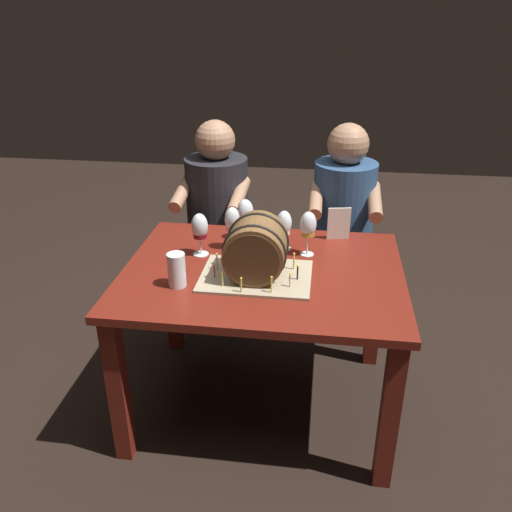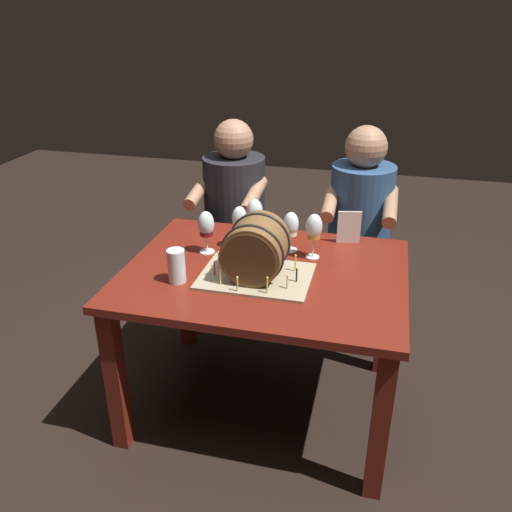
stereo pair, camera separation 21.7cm
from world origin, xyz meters
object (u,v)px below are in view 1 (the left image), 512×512
(wine_glass_white, at_px, (284,225))
(menu_card, at_px, (339,224))
(dining_table, at_px, (263,292))
(wine_glass_amber, at_px, (308,226))
(person_seated_left, at_px, (218,232))
(barrel_cake, at_px, (256,251))
(person_seated_right, at_px, (341,239))
(wine_glass_empty, at_px, (245,212))
(wine_glass_rose, at_px, (232,221))
(beer_pint, at_px, (177,271))
(wine_glass_red, at_px, (200,228))

(wine_glass_white, height_order, menu_card, wine_glass_white)
(dining_table, bearing_deg, wine_glass_amber, 43.96)
(menu_card, relative_size, person_seated_left, 0.13)
(barrel_cake, distance_m, person_seated_right, 0.95)
(wine_glass_empty, bearing_deg, wine_glass_amber, -24.62)
(wine_glass_rose, relative_size, beer_pint, 1.44)
(wine_glass_amber, height_order, wine_glass_white, wine_glass_amber)
(person_seated_left, bearing_deg, wine_glass_amber, -47.18)
(barrel_cake, relative_size, wine_glass_white, 2.43)
(dining_table, height_order, wine_glass_amber, wine_glass_amber)
(dining_table, relative_size, barrel_cake, 2.61)
(barrel_cake, xyz_separation_m, person_seated_left, (-0.33, 0.83, -0.28))
(barrel_cake, bearing_deg, person_seated_left, 111.96)
(dining_table, relative_size, wine_glass_amber, 5.76)
(beer_pint, relative_size, menu_card, 0.89)
(barrel_cake, xyz_separation_m, wine_glass_white, (0.09, 0.30, -0.00))
(wine_glass_red, relative_size, beer_pint, 1.40)
(dining_table, bearing_deg, person_seated_right, 64.86)
(wine_glass_white, xyz_separation_m, menu_card, (0.25, 0.15, -0.04))
(person_seated_right, bearing_deg, wine_glass_rose, -133.10)
(wine_glass_red, bearing_deg, dining_table, -20.61)
(wine_glass_white, bearing_deg, wine_glass_red, -163.39)
(wine_glass_empty, xyz_separation_m, menu_card, (0.44, 0.06, -0.06))
(wine_glass_white, bearing_deg, barrel_cake, -106.66)
(beer_pint, height_order, menu_card, menu_card)
(person_seated_left, relative_size, person_seated_right, 1.00)
(dining_table, height_order, wine_glass_rose, wine_glass_rose)
(wine_glass_empty, distance_m, person_seated_left, 0.58)
(wine_glass_red, height_order, person_seated_left, person_seated_left)
(menu_card, bearing_deg, person_seated_right, 73.89)
(barrel_cake, height_order, person_seated_right, person_seated_right)
(wine_glass_red, xyz_separation_m, beer_pint, (-0.03, -0.30, -0.07))
(menu_card, bearing_deg, wine_glass_amber, -136.65)
(wine_glass_red, xyz_separation_m, person_seated_left, (-0.05, 0.64, -0.29))
(dining_table, relative_size, wine_glass_white, 6.36)
(wine_glass_rose, height_order, person_seated_left, person_seated_left)
(wine_glass_red, relative_size, menu_card, 1.24)
(wine_glass_white, xyz_separation_m, beer_pint, (-0.40, -0.41, -0.06))
(barrel_cake, relative_size, person_seated_right, 0.38)
(wine_glass_empty, relative_size, person_seated_left, 0.17)
(dining_table, bearing_deg, wine_glass_red, 159.39)
(wine_glass_rose, bearing_deg, beer_pint, -112.74)
(wine_glass_empty, distance_m, menu_card, 0.45)
(barrel_cake, height_order, wine_glass_red, barrel_cake)
(wine_glass_amber, bearing_deg, wine_glass_red, -172.55)
(barrel_cake, xyz_separation_m, wine_glass_red, (-0.28, 0.19, 0.01))
(dining_table, distance_m, beer_pint, 0.41)
(dining_table, relative_size, wine_glass_empty, 5.96)
(beer_pint, relative_size, person_seated_right, 0.12)
(wine_glass_white, relative_size, beer_pint, 1.33)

